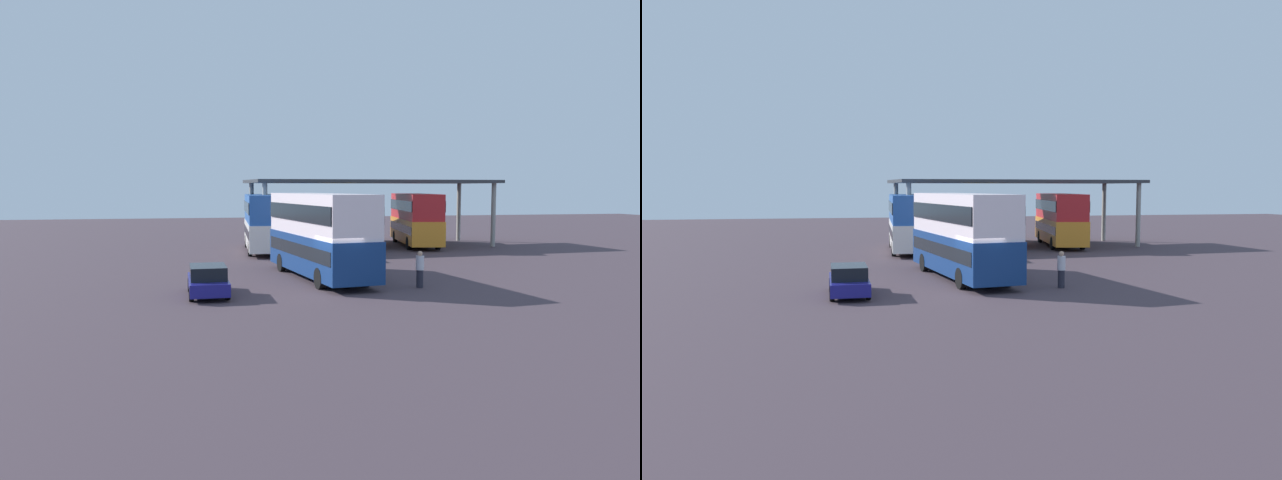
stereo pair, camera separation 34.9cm
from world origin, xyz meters
TOP-DOWN VIEW (x-y plane):
  - ground_plane at (0.00, 0.00)m, footprint 140.00×140.00m
  - double_decker_main at (0.33, 4.15)m, footprint 3.88×10.59m
  - parked_hatchback at (-5.53, 0.12)m, footprint 1.75×4.07m
  - double_decker_near_canopy at (-0.91, 18.28)m, footprint 3.09×10.43m
  - double_decker_mid_row at (3.12, 21.86)m, footprint 2.74×10.44m
  - double_decker_far_right at (6.56, 22.20)m, footprint 2.55×10.36m
  - double_decker_end_of_row at (11.68, 20.03)m, footprint 4.18×10.38m
  - depot_canopy at (8.09, 20.24)m, footprint 20.12×8.13m
  - pedestrian_waiting at (4.31, 0.24)m, footprint 0.38×0.38m

SIDE VIEW (x-z plane):
  - ground_plane at x=0.00m, z-range 0.00..0.00m
  - parked_hatchback at x=-5.53m, z-range 0.00..1.35m
  - pedestrian_waiting at x=4.31m, z-range 0.00..1.74m
  - double_decker_mid_row at x=3.12m, z-range 0.20..4.24m
  - double_decker_far_right at x=6.56m, z-range 0.20..4.34m
  - double_decker_near_canopy at x=-0.91m, z-range 0.20..4.38m
  - double_decker_end_of_row at x=11.68m, z-range 0.20..4.41m
  - double_decker_main at x=0.33m, z-range 0.21..4.60m
  - depot_canopy at x=8.09m, z-range 2.34..7.65m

